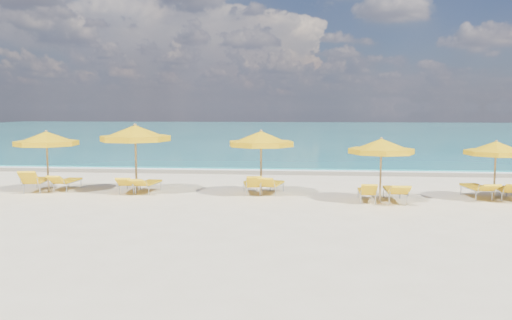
{
  "coord_description": "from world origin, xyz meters",
  "views": [
    {
      "loc": [
        1.78,
        -17.36,
        3.2
      ],
      "look_at": [
        0.0,
        1.5,
        1.2
      ],
      "focal_mm": 35.0,
      "sensor_mm": 36.0,
      "label": 1
    }
  ],
  "objects": [
    {
      "name": "lounger_3_right",
      "position": [
        -4.03,
        0.79,
        0.21
      ],
      "size": [
        0.77,
        1.85,
        0.67
      ],
      "rotation": [
        0.0,
        0.0,
        -0.11
      ],
      "color": "#A5A8AD",
      "rests_on": "ground"
    },
    {
      "name": "whitecap_near",
      "position": [
        -6.0,
        17.0,
        0.0
      ],
      "size": [
        14.0,
        0.36,
        0.05
      ],
      "primitive_type": "cube",
      "color": "white",
      "rests_on": "ground"
    },
    {
      "name": "umbrella_6",
      "position": [
        8.36,
        0.32,
        1.79
      ],
      "size": [
        2.56,
        2.56,
        2.1
      ],
      "rotation": [
        0.0,
        0.0,
        -0.27
      ],
      "color": "#9B7E4D",
      "rests_on": "ground"
    },
    {
      "name": "umbrella_4",
      "position": [
        0.28,
        0.47,
        2.06
      ],
      "size": [
        2.77,
        2.77,
        2.41
      ],
      "rotation": [
        0.0,
        0.0,
        -0.18
      ],
      "color": "#9B7E4D",
      "rests_on": "ground"
    },
    {
      "name": "ground_plane",
      "position": [
        0.0,
        0.0,
        0.0
      ],
      "size": [
        120.0,
        120.0,
        0.0
      ],
      "primitive_type": "plane",
      "color": "beige"
    },
    {
      "name": "lounger_2_left",
      "position": [
        -8.36,
        0.7,
        0.24
      ],
      "size": [
        0.94,
        1.98,
        0.93
      ],
      "rotation": [
        0.0,
        0.0,
        0.16
      ],
      "color": "#A5A8AD",
      "rests_on": "ground"
    },
    {
      "name": "lounger_5_left",
      "position": [
        3.97,
        -0.27,
        0.2
      ],
      "size": [
        0.6,
        1.62,
        0.75
      ],
      "rotation": [
        0.0,
        0.0,
        -0.04
      ],
      "color": "#A5A8AD",
      "rests_on": "ground"
    },
    {
      "name": "lounger_4_right",
      "position": [
        0.67,
        0.98,
        0.22
      ],
      "size": [
        0.92,
        1.84,
        0.76
      ],
      "rotation": [
        0.0,
        0.0,
        -0.21
      ],
      "color": "#A5A8AD",
      "rests_on": "ground"
    },
    {
      "name": "lounger_6_right",
      "position": [
        8.87,
        0.67,
        0.2
      ],
      "size": [
        0.66,
        1.69,
        0.69
      ],
      "rotation": [
        0.0,
        0.0,
        -0.08
      ],
      "color": "#A5A8AD",
      "rests_on": "ground"
    },
    {
      "name": "lounger_3_left",
      "position": [
        -4.74,
        0.8,
        0.21
      ],
      "size": [
        0.75,
        1.82,
        0.71
      ],
      "rotation": [
        0.0,
        0.0,
        0.1
      ],
      "color": "#A5A8AD",
      "rests_on": "ground"
    },
    {
      "name": "lounger_4_left",
      "position": [
        -0.1,
        0.9,
        0.21
      ],
      "size": [
        0.86,
        1.7,
        0.8
      ],
      "rotation": [
        0.0,
        0.0,
        0.19
      ],
      "color": "#A5A8AD",
      "rests_on": "ground"
    },
    {
      "name": "umbrella_3",
      "position": [
        -4.39,
        0.52,
        2.23
      ],
      "size": [
        3.0,
        3.0,
        2.62
      ],
      "rotation": [
        0.0,
        0.0,
        0.18
      ],
      "color": "#9B7E4D",
      "rests_on": "ground"
    },
    {
      "name": "lounger_2_right",
      "position": [
        -7.34,
        1.03,
        0.21
      ],
      "size": [
        0.65,
        1.78,
        0.72
      ],
      "rotation": [
        0.0,
        0.0,
        -0.04
      ],
      "color": "#A5A8AD",
      "rests_on": "ground"
    },
    {
      "name": "wet_sand_band",
      "position": [
        0.0,
        7.4,
        0.0
      ],
      "size": [
        120.0,
        2.6,
        0.01
      ],
      "primitive_type": "cube",
      "color": "tan",
      "rests_on": "ground"
    },
    {
      "name": "lounger_6_left",
      "position": [
        7.93,
        0.72,
        0.22
      ],
      "size": [
        0.82,
        1.99,
        0.69
      ],
      "rotation": [
        0.0,
        0.0,
        0.11
      ],
      "color": "#A5A8AD",
      "rests_on": "ground"
    },
    {
      "name": "umbrella_5",
      "position": [
        4.39,
        -0.45,
        1.89
      ],
      "size": [
        2.21,
        2.21,
        2.22
      ],
      "rotation": [
        0.0,
        0.0,
        -0.01
      ],
      "color": "#9B7E4D",
      "rests_on": "ground"
    },
    {
      "name": "foam_line",
      "position": [
        0.0,
        8.2,
        0.0
      ],
      "size": [
        120.0,
        1.2,
        0.03
      ],
      "primitive_type": "cube",
      "color": "white",
      "rests_on": "ground"
    },
    {
      "name": "ocean",
      "position": [
        0.0,
        48.0,
        0.0
      ],
      "size": [
        120.0,
        80.0,
        0.3
      ],
      "primitive_type": "cube",
      "color": "#16797D",
      "rests_on": "ground"
    },
    {
      "name": "lounger_5_right",
      "position": [
        4.93,
        -0.24,
        0.23
      ],
      "size": [
        0.67,
        1.98,
        0.76
      ],
      "rotation": [
        0.0,
        0.0,
        -0.01
      ],
      "color": "#A5A8AD",
      "rests_on": "ground"
    },
    {
      "name": "whitecap_far",
      "position": [
        8.0,
        24.0,
        0.0
      ],
      "size": [
        18.0,
        0.3,
        0.05
      ],
      "primitive_type": "cube",
      "color": "white",
      "rests_on": "ground"
    },
    {
      "name": "umbrella_2",
      "position": [
        -7.83,
        0.53,
        2.01
      ],
      "size": [
        2.88,
        2.88,
        2.36
      ],
      "rotation": [
        0.0,
        0.0,
        -0.28
      ],
      "color": "#9B7E4D",
      "rests_on": "ground"
    }
  ]
}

